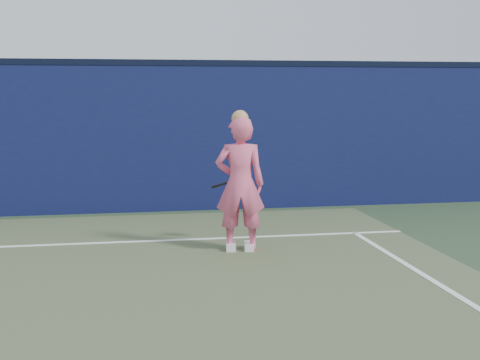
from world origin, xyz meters
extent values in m
cube|color=#0D133C|center=(0.00, 6.50, 1.25)|extent=(24.00, 0.40, 2.50)
cube|color=black|center=(0.00, 6.50, 2.55)|extent=(24.00, 0.42, 0.10)
imported|color=#EC5C83|center=(2.97, 3.30, 0.88)|extent=(0.69, 0.51, 1.76)
sphere|color=tan|center=(2.97, 3.30, 1.73)|extent=(0.22, 0.22, 0.22)
cube|color=white|center=(3.08, 3.28, 0.05)|extent=(0.16, 0.29, 0.10)
cube|color=white|center=(2.85, 3.32, 0.05)|extent=(0.16, 0.29, 0.10)
torus|color=black|center=(3.05, 3.73, 0.88)|extent=(0.29, 0.09, 0.29)
torus|color=#BFCF13|center=(3.05, 3.73, 0.88)|extent=(0.24, 0.07, 0.24)
cylinder|color=beige|center=(3.05, 3.73, 0.88)|extent=(0.24, 0.06, 0.24)
cylinder|color=black|center=(2.84, 3.78, 0.82)|extent=(0.26, 0.04, 0.10)
cylinder|color=black|center=(2.71, 3.80, 0.79)|extent=(0.12, 0.04, 0.06)
cube|color=white|center=(0.00, 4.00, 0.01)|extent=(11.00, 0.08, 0.01)
camera|label=1|loc=(1.46, -5.14, 2.09)|focal=50.00mm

